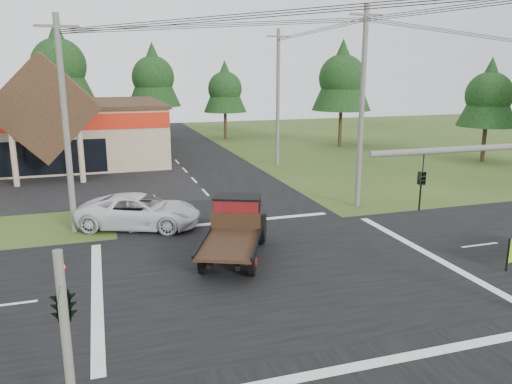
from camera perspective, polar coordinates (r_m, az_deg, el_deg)
name	(u,v)px	position (r m, az deg, el deg)	size (l,w,h in m)	color
ground	(278,271)	(20.48, 2.48, -9.03)	(120.00, 120.00, 0.00)	#2C4619
road_ns	(278,271)	(20.47, 2.48, -9.00)	(12.00, 120.00, 0.02)	black
road_ew	(278,271)	(20.47, 2.48, -8.99)	(120.00, 12.00, 0.02)	black
traffic_signal_corner	(62,287)	(11.32, -21.31, -10.10)	(0.53, 2.48, 4.40)	#595651
utility_pole_nw	(66,124)	(25.88, -20.94, 7.23)	(2.00, 0.30, 10.50)	#595651
utility_pole_ne	(362,107)	(29.62, 12.00, 9.51)	(2.00, 0.30, 11.50)	#595651
utility_pole_n	(278,97)	(42.35, 2.51, 10.77)	(2.00, 0.30, 11.20)	#595651
tree_row_c	(58,63)	(58.82, -21.65, 13.58)	(7.28, 7.28, 13.13)	#332316
tree_row_d	(153,75)	(60.07, -11.69, 12.94)	(6.16, 6.16, 11.11)	#332316
tree_row_e	(225,87)	(59.55, -3.58, 11.89)	(5.04, 5.04, 9.09)	#332316
tree_side_ne	(342,76)	(53.66, 9.83, 12.96)	(6.16, 6.16, 11.11)	#332316
tree_side_e_near	(489,93)	(48.36, 25.10, 10.23)	(5.04, 5.04, 9.09)	#332316
antique_flatbed_truck	(234,230)	(21.40, -2.55, -4.39)	(2.31, 6.05, 2.53)	#600D0D
white_pickup	(140,211)	(26.39, -13.16, -2.15)	(2.86, 6.20, 1.72)	silver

